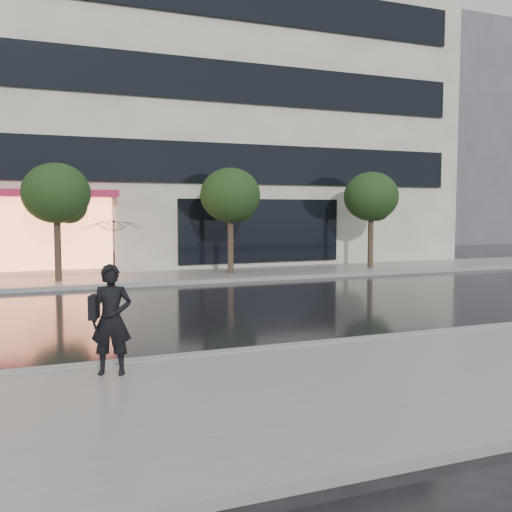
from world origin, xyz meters
TOP-DOWN VIEW (x-y plane):
  - ground at (0.00, 0.00)m, footprint 120.00×120.00m
  - sidewalk_near at (0.00, -3.25)m, footprint 60.00×4.50m
  - sidewalk_far at (0.00, 10.25)m, footprint 60.00×3.50m
  - curb_near at (0.00, -1.00)m, footprint 60.00×0.25m
  - curb_far at (0.00, 8.50)m, footprint 60.00×0.25m
  - office_building at (-0.00, 17.97)m, footprint 30.00×12.76m
  - bg_building_right at (26.00, 28.00)m, footprint 12.00×12.00m
  - tree_mid_west at (-2.94, 10.03)m, footprint 2.20×2.20m
  - tree_mid_east at (3.06, 10.03)m, footprint 2.20×2.20m
  - tree_far_east at (9.06, 10.03)m, footprint 2.20×2.20m
  - pedestrian_with_umbrella at (-2.74, -1.62)m, footprint 1.12×1.13m

SIDE VIEW (x-z plane):
  - ground at x=0.00m, z-range 0.00..0.00m
  - sidewalk_near at x=0.00m, z-range 0.00..0.12m
  - sidewalk_far at x=0.00m, z-range 0.00..0.12m
  - curb_near at x=0.00m, z-range 0.00..0.14m
  - curb_far at x=0.00m, z-range 0.00..0.14m
  - pedestrian_with_umbrella at x=-2.74m, z-range 0.46..2.68m
  - tree_mid_west at x=-2.94m, z-range 0.93..4.92m
  - tree_mid_east at x=3.06m, z-range 0.93..4.92m
  - tree_far_east at x=9.06m, z-range 0.93..4.92m
  - bg_building_right at x=26.00m, z-range 0.00..16.00m
  - office_building at x=0.00m, z-range 0.00..18.00m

